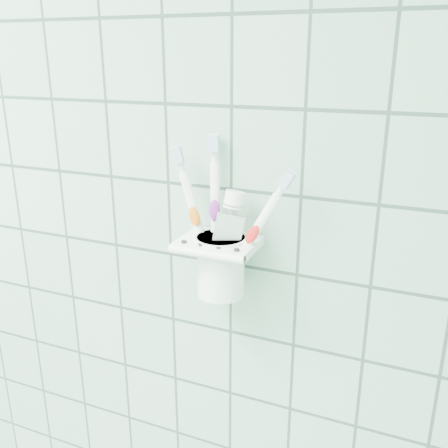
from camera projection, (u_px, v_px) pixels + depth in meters
name	position (u px, v px, depth m)	size (l,w,h in m)	color
holder_bracket	(219.00, 244.00, 0.72)	(0.11, 0.10, 0.03)	white
cup	(221.00, 263.00, 0.73)	(0.08, 0.08, 0.09)	white
toothbrush_pink	(213.00, 217.00, 0.72)	(0.07, 0.02, 0.21)	white
toothbrush_blue	(216.00, 214.00, 0.72)	(0.03, 0.04, 0.23)	white
toothbrush_orange	(217.00, 224.00, 0.70)	(0.09, 0.03, 0.21)	white
toothpaste_tube	(215.00, 237.00, 0.70)	(0.06, 0.05, 0.16)	silver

